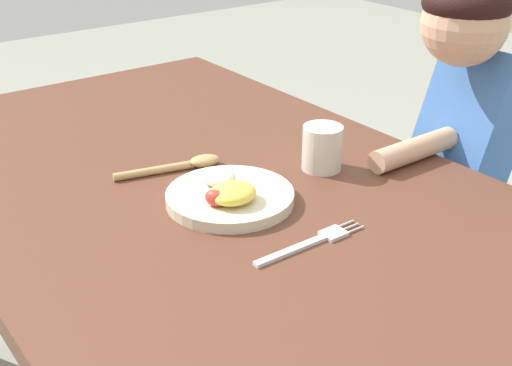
% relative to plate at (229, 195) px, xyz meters
% --- Properties ---
extents(dining_table, '(1.43, 0.85, 0.68)m').
position_rel_plate_xyz_m(dining_table, '(-0.10, 0.02, -0.08)').
color(dining_table, brown).
rests_on(dining_table, ground_plane).
extents(plate, '(0.22, 0.22, 0.05)m').
position_rel_plate_xyz_m(plate, '(0.00, 0.00, 0.00)').
color(plate, beige).
rests_on(plate, dining_table).
extents(fork, '(0.03, 0.20, 0.01)m').
position_rel_plate_xyz_m(fork, '(0.18, 0.03, -0.01)').
color(fork, silver).
rests_on(fork, dining_table).
extents(spoon, '(0.07, 0.20, 0.02)m').
position_rel_plate_xyz_m(spoon, '(-0.16, 0.01, -0.01)').
color(spoon, tan).
rests_on(spoon, dining_table).
extents(drinking_cup, '(0.07, 0.07, 0.08)m').
position_rel_plate_xyz_m(drinking_cup, '(-0.01, 0.22, 0.03)').
color(drinking_cup, silver).
rests_on(drinking_cup, dining_table).
extents(person, '(0.18, 0.39, 1.02)m').
position_rel_plate_xyz_m(person, '(0.07, 0.56, -0.14)').
color(person, '#34526E').
rests_on(person, ground_plane).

